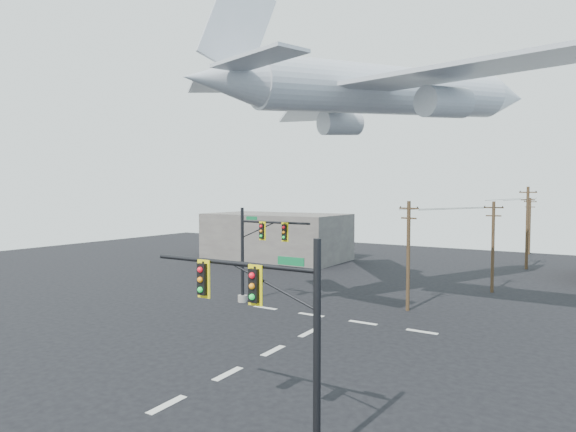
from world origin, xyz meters
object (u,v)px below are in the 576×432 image
Objects in this scene: utility_pole_a at (408,254)px; utility_pole_c at (527,226)px; utility_pole_b at (493,245)px; utility_pole_d at (530,225)px; signal_mast_near at (276,337)px; airliner at (390,91)px; signal_mast_far at (255,253)px.

utility_pole_c is (5.53, 26.12, 0.68)m from utility_pole_a.
utility_pole_a reaches higher than utility_pole_b.
signal_mast_near is at bearing -83.83° from utility_pole_d.
utility_pole_c is at bearing 11.60° from airliner.
airliner is at bearing 100.40° from signal_mast_near.
signal_mast_near is at bearing -96.13° from utility_pole_b.
signal_mast_far is 21.03m from utility_pole_b.
airliner is (-7.25, -25.67, 11.48)m from utility_pole_c.
signal_mast_far is at bearing -102.46° from utility_pole_c.
signal_mast_near is 21.73m from signal_mast_far.
signal_mast_far is 0.95× the size of utility_pole_d.
utility_pole_a is (10.91, 4.22, 0.24)m from signal_mast_far.
utility_pole_b is at bearing -78.53° from utility_pole_c.
signal_mast_near is at bearing -52.56° from signal_mast_far.
airliner reaches higher than utility_pole_b.
signal_mast_far is (-13.21, 17.25, 0.08)m from signal_mast_near.
utility_pole_c reaches higher than utility_pole_d.
utility_pole_a is at bearing 96.13° from signal_mast_near.
signal_mast_near is 0.90× the size of utility_pole_a.
utility_pole_d is 42.84m from airliner.
airliner is at bearing -123.87° from utility_pole_b.
utility_pole_b is 15.87m from utility_pole_c.
utility_pole_a is 1.02× the size of utility_pole_d.
utility_pole_c is at bearing 61.56° from signal_mast_far.
airliner is (-6.00, -9.87, 12.24)m from utility_pole_b.
utility_pole_c is at bearing 86.12° from signal_mast_near.
signal_mast_near is 21.60m from utility_pole_a.
airliner reaches higher than utility_pole_a.
signal_mast_far is 0.95× the size of utility_pole_b.
utility_pole_a is 0.86× the size of utility_pole_c.
airliner is (-6.22, -40.58, 12.23)m from utility_pole_d.
utility_pole_b is at bearing 43.75° from signal_mast_far.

